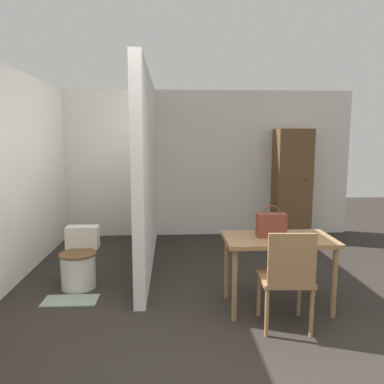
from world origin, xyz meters
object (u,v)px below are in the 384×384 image
at_px(wooden_cabinet, 292,184).
at_px(handbag, 271,225).
at_px(dining_table, 278,247).
at_px(wooden_chair, 287,276).
at_px(toilet, 79,262).

bearing_deg(wooden_cabinet, handbag, -111.80).
bearing_deg(dining_table, wooden_chair, -96.11).
relative_size(handbag, wooden_cabinet, 0.17).
xyz_separation_m(dining_table, wooden_cabinet, (0.99, 2.67, 0.29)).
relative_size(wooden_chair, handbag, 2.90).
distance_m(dining_table, wooden_cabinet, 2.86).
relative_size(dining_table, handbag, 3.38).
bearing_deg(toilet, dining_table, -17.94).
relative_size(wooden_chair, wooden_cabinet, 0.50).
distance_m(toilet, wooden_cabinet, 3.74).
height_order(dining_table, handbag, handbag).
distance_m(dining_table, toilet, 2.25).
relative_size(toilet, wooden_cabinet, 0.35).
relative_size(toilet, handbag, 2.07).
xyz_separation_m(handbag, wooden_cabinet, (1.06, 2.64, 0.08)).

